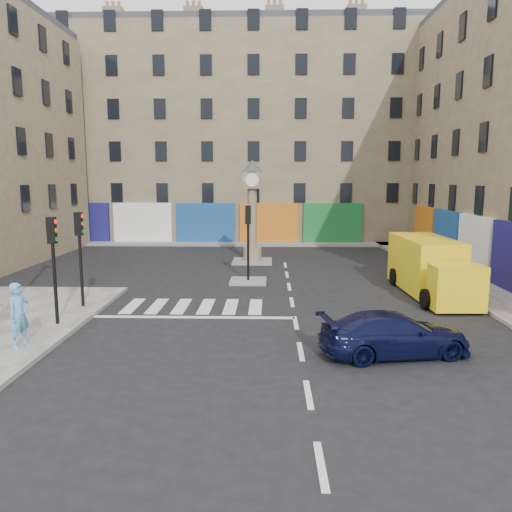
{
  "coord_description": "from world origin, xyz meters",
  "views": [
    {
      "loc": [
        -0.95,
        -16.34,
        5.15
      ],
      "look_at": [
        -1.5,
        3.73,
        2.0
      ],
      "focal_mm": 35.0,
      "sensor_mm": 36.0,
      "label": 1
    }
  ],
  "objects_px": {
    "pedestrian_blue": "(19,315)",
    "traffic_light_left_far": "(80,244)",
    "navy_sedan": "(394,334)",
    "clock_pillar": "(252,205)",
    "yellow_van": "(430,267)",
    "traffic_light_island": "(248,231)",
    "traffic_light_left_near": "(53,253)"
  },
  "relations": [
    {
      "from": "traffic_light_left_near",
      "to": "yellow_van",
      "type": "height_order",
      "value": "traffic_light_left_near"
    },
    {
      "from": "clock_pillar",
      "to": "traffic_light_left_near",
      "type": "bearing_deg",
      "value": -114.55
    },
    {
      "from": "traffic_light_left_far",
      "to": "navy_sedan",
      "type": "relative_size",
      "value": 0.84
    },
    {
      "from": "traffic_light_left_far",
      "to": "traffic_light_left_near",
      "type": "bearing_deg",
      "value": -90.0
    },
    {
      "from": "traffic_light_left_near",
      "to": "navy_sedan",
      "type": "relative_size",
      "value": 0.84
    },
    {
      "from": "yellow_van",
      "to": "navy_sedan",
      "type": "bearing_deg",
      "value": -115.61
    },
    {
      "from": "clock_pillar",
      "to": "pedestrian_blue",
      "type": "xyz_separation_m",
      "value": [
        -6.35,
        -16.25,
        -2.42
      ]
    },
    {
      "from": "pedestrian_blue",
      "to": "clock_pillar",
      "type": "bearing_deg",
      "value": -2.02
    },
    {
      "from": "traffic_light_left_near",
      "to": "yellow_van",
      "type": "relative_size",
      "value": 0.54
    },
    {
      "from": "traffic_light_left_near",
      "to": "pedestrian_blue",
      "type": "bearing_deg",
      "value": -91.14
    },
    {
      "from": "traffic_light_left_far",
      "to": "clock_pillar",
      "type": "height_order",
      "value": "clock_pillar"
    },
    {
      "from": "traffic_light_island",
      "to": "yellow_van",
      "type": "distance_m",
      "value": 8.63
    },
    {
      "from": "traffic_light_left_far",
      "to": "yellow_van",
      "type": "xyz_separation_m",
      "value": [
        14.49,
        3.06,
        -1.4
      ]
    },
    {
      "from": "clock_pillar",
      "to": "navy_sedan",
      "type": "bearing_deg",
      "value": -73.77
    },
    {
      "from": "clock_pillar",
      "to": "navy_sedan",
      "type": "xyz_separation_m",
      "value": [
        4.71,
        -16.2,
        -2.91
      ]
    },
    {
      "from": "navy_sedan",
      "to": "traffic_light_left_near",
      "type": "bearing_deg",
      "value": 66.92
    },
    {
      "from": "traffic_light_island",
      "to": "clock_pillar",
      "type": "distance_m",
      "value": 6.07
    },
    {
      "from": "pedestrian_blue",
      "to": "traffic_light_left_far",
      "type": "bearing_deg",
      "value": 18.75
    },
    {
      "from": "traffic_light_island",
      "to": "clock_pillar",
      "type": "relative_size",
      "value": 0.61
    },
    {
      "from": "traffic_light_left_far",
      "to": "clock_pillar",
      "type": "xyz_separation_m",
      "value": [
        6.3,
        11.4,
        0.93
      ]
    },
    {
      "from": "traffic_light_left_near",
      "to": "traffic_light_island",
      "type": "xyz_separation_m",
      "value": [
        6.3,
        7.8,
        -0.03
      ]
    },
    {
      "from": "pedestrian_blue",
      "to": "navy_sedan",
      "type": "bearing_deg",
      "value": -70.41
    },
    {
      "from": "traffic_light_left_near",
      "to": "navy_sedan",
      "type": "xyz_separation_m",
      "value": [
        11.01,
        -2.4,
        -1.98
      ]
    },
    {
      "from": "navy_sedan",
      "to": "pedestrian_blue",
      "type": "xyz_separation_m",
      "value": [
        -11.06,
        -0.05,
        0.49
      ]
    },
    {
      "from": "traffic_light_left_near",
      "to": "traffic_light_left_far",
      "type": "xyz_separation_m",
      "value": [
        0.0,
        2.4,
        0.0
      ]
    },
    {
      "from": "traffic_light_left_far",
      "to": "traffic_light_island",
      "type": "distance_m",
      "value": 8.3
    },
    {
      "from": "traffic_light_left_far",
      "to": "clock_pillar",
      "type": "bearing_deg",
      "value": 61.06
    },
    {
      "from": "clock_pillar",
      "to": "yellow_van",
      "type": "xyz_separation_m",
      "value": [
        8.19,
        -8.34,
        -2.33
      ]
    },
    {
      "from": "clock_pillar",
      "to": "pedestrian_blue",
      "type": "distance_m",
      "value": 17.61
    },
    {
      "from": "traffic_light_left_near",
      "to": "navy_sedan",
      "type": "height_order",
      "value": "traffic_light_left_near"
    },
    {
      "from": "traffic_light_left_near",
      "to": "navy_sedan",
      "type": "bearing_deg",
      "value": -12.31
    },
    {
      "from": "traffic_light_left_far",
      "to": "pedestrian_blue",
      "type": "bearing_deg",
      "value": -90.57
    }
  ]
}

